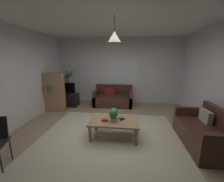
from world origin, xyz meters
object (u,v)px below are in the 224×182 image
Objects in this scene: pendant_lamp at (114,37)px; book_on_table_0 at (105,120)px; remote_on_table_1 at (122,119)px; tv_stand at (67,100)px; couch_under_window at (113,99)px; tv at (66,88)px; couch_right_side at (205,133)px; remote_on_table_0 at (122,119)px; coffee_table at (114,123)px; potted_plant_on_table at (114,114)px; bookshelf_corner at (54,92)px; potted_palm_corner at (68,87)px; book_on_table_1 at (105,120)px.

book_on_table_0 is at bearing -170.67° from pendant_lamp.
tv_stand is (-2.33, 2.05, -0.20)m from remote_on_table_1.
tv reaches higher than couch_under_window.
tv_stand reaches higher than remote_on_table_1.
pendant_lamp is at bearing -92.37° from couch_right_side.
couch_right_side is 9.24× the size of remote_on_table_1.
tv_stand reaches higher than remote_on_table_0.
potted_plant_on_table is at bearing -97.93° from coffee_table.
remote_on_table_1 reaches higher than book_on_table_0.
pendant_lamp is at bearing -33.26° from bookshelf_corner.
couch_under_window is 2.49m from potted_plant_on_table.
potted_plant_on_table is 3.04m from tv.
potted_plant_on_table is at bearing 41.79° from remote_on_table_1.
remote_on_table_1 is 3.10m from tv.
couch_right_side reaches higher than coffee_table.
remote_on_table_1 is at bearing 21.48° from coffee_table.
remote_on_table_0 reaches higher than book_on_table_0.
bookshelf_corner is at bearing -110.37° from couch_right_side.
couch_under_window is 1.01× the size of potted_palm_corner.
bookshelf_corner is at bearing -157.11° from couch_under_window.
potted_plant_on_table is (-0.19, -0.12, 0.17)m from remote_on_table_1.
potted_plant_on_table is 3.07m from tv_stand.
book_on_table_0 is 0.19× the size of tv.
bookshelf_corner reaches higher than potted_plant_on_table.
book_on_table_0 is at bearing 175.26° from potted_plant_on_table.
book_on_table_0 is at bearing -57.58° from remote_on_table_0.
potted_palm_corner reaches higher than tv_stand.
book_on_table_1 reaches higher than remote_on_table_0.
potted_palm_corner is at bearing 131.39° from pendant_lamp.
book_on_table_0 is 0.27m from potted_plant_on_table.
tv_stand is 0.76m from bookshelf_corner.
book_on_table_1 is at bearing -47.97° from tv.
book_on_table_1 is 0.45× the size of potted_plant_on_table.
couch_right_side is 2.02m from coffee_table.
couch_right_side is at bearing -2.37° from pendant_lamp.
potted_plant_on_table is 2.82m from bookshelf_corner.
tv is (-1.93, 2.15, 0.27)m from book_on_table_1.
book_on_table_0 is 0.89× the size of remote_on_table_0.
pendant_lamp is at bearing 9.33° from book_on_table_0.
book_on_table_0 is at bearing -170.67° from coffee_table.
potted_plant_on_table is at bearing -45.00° from tv.
coffee_table is 1.30× the size of tv_stand.
remote_on_table_0 is at bearing -29.71° from bookshelf_corner.
tv_stand is at bearing 132.10° from book_on_table_0.
remote_on_table_0 is at bearing -45.38° from potted_palm_corner.
tv is at bearing -90.00° from tv_stand.
tv reaches higher than potted_plant_on_table.
potted_palm_corner is (-2.28, 2.64, 0.05)m from potted_plant_on_table.
couch_under_window reaches higher than tv_stand.
potted_plant_on_table is (-0.18, -0.15, 0.17)m from remote_on_table_0.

